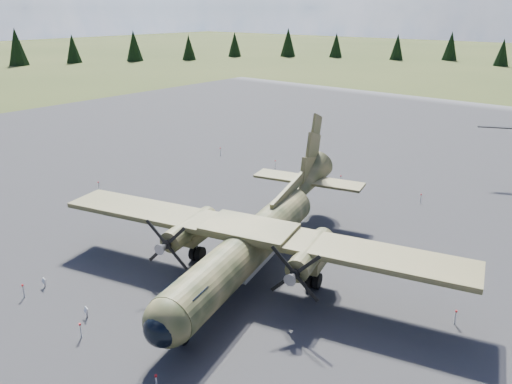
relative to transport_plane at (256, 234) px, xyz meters
The scene contains 7 objects.
ground 5.56m from the transport_plane, 153.15° to the left, with size 500.00×500.00×0.00m, color #4F5224.
apron 13.25m from the transport_plane, 109.84° to the left, with size 120.00×120.00×0.04m, color #5E5E63.
transport_plane is the anchor object (origin of this frame).
info_placard_left 13.27m from the transport_plane, 130.65° to the right, with size 0.41×0.23×0.60m.
info_placard_right 10.97m from the transport_plane, 110.43° to the right, with size 0.42×0.26×0.62m.
barrier_fence 5.70m from the transport_plane, 156.13° to the left, with size 33.12×29.62×0.85m.
treeline 5.41m from the transport_plane, 12.88° to the right, with size 298.52×302.09×10.83m.
Camera 1 is at (22.74, -24.40, 16.04)m, focal length 35.00 mm.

